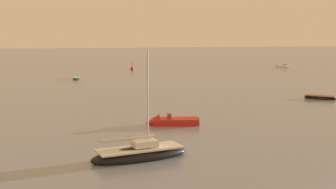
{
  "coord_description": "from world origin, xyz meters",
  "views": [
    {
      "loc": [
        -17.33,
        -13.78,
        7.95
      ],
      "look_at": [
        5.65,
        38.8,
        0.62
      ],
      "focal_mm": 45.85,
      "sensor_mm": 36.0,
      "label": 1
    }
  ],
  "objects_px": {
    "motorboat_moored_1": "(284,67)",
    "motorboat_moored_2": "(168,122)",
    "rowboat_moored_0": "(77,78)",
    "sailboat_moored_1": "(140,154)",
    "channel_buoy": "(132,68)",
    "rowboat_moored_3": "(320,98)"
  },
  "relations": [
    {
      "from": "rowboat_moored_0",
      "to": "motorboat_moored_2",
      "type": "distance_m",
      "value": 50.54
    },
    {
      "from": "motorboat_moored_1",
      "to": "motorboat_moored_2",
      "type": "distance_m",
      "value": 89.83
    },
    {
      "from": "motorboat_moored_1",
      "to": "motorboat_moored_2",
      "type": "xyz_separation_m",
      "value": [
        -64.02,
        -63.01,
        -0.03
      ]
    },
    {
      "from": "motorboat_moored_1",
      "to": "channel_buoy",
      "type": "height_order",
      "value": "channel_buoy"
    },
    {
      "from": "rowboat_moored_0",
      "to": "sailboat_moored_1",
      "type": "height_order",
      "value": "sailboat_moored_1"
    },
    {
      "from": "sailboat_moored_1",
      "to": "motorboat_moored_2",
      "type": "bearing_deg",
      "value": 55.1
    },
    {
      "from": "rowboat_moored_3",
      "to": "sailboat_moored_1",
      "type": "bearing_deg",
      "value": 83.06
    },
    {
      "from": "motorboat_moored_2",
      "to": "channel_buoy",
      "type": "distance_m",
      "value": 74.11
    },
    {
      "from": "rowboat_moored_0",
      "to": "motorboat_moored_1",
      "type": "bearing_deg",
      "value": -71.1
    },
    {
      "from": "rowboat_moored_0",
      "to": "channel_buoy",
      "type": "bearing_deg",
      "value": -35.03
    },
    {
      "from": "rowboat_moored_3",
      "to": "motorboat_moored_1",
      "type": "xyz_separation_m",
      "value": [
        37.99,
        54.94,
        0.09
      ]
    },
    {
      "from": "rowboat_moored_0",
      "to": "sailboat_moored_1",
      "type": "bearing_deg",
      "value": 179.83
    },
    {
      "from": "rowboat_moored_3",
      "to": "motorboat_moored_1",
      "type": "distance_m",
      "value": 66.8
    },
    {
      "from": "motorboat_moored_1",
      "to": "sailboat_moored_1",
      "type": "bearing_deg",
      "value": -49.23
    },
    {
      "from": "rowboat_moored_0",
      "to": "sailboat_moored_1",
      "type": "relative_size",
      "value": 0.54
    },
    {
      "from": "motorboat_moored_1",
      "to": "sailboat_moored_1",
      "type": "relative_size",
      "value": 0.63
    },
    {
      "from": "motorboat_moored_1",
      "to": "motorboat_moored_2",
      "type": "relative_size",
      "value": 0.91
    },
    {
      "from": "sailboat_moored_1",
      "to": "rowboat_moored_3",
      "type": "bearing_deg",
      "value": 26.93
    },
    {
      "from": "rowboat_moored_3",
      "to": "sailboat_moored_1",
      "type": "height_order",
      "value": "sailboat_moored_1"
    },
    {
      "from": "motorboat_moored_2",
      "to": "channel_buoy",
      "type": "xyz_separation_m",
      "value": [
        20.75,
        71.15,
        0.23
      ]
    },
    {
      "from": "motorboat_moored_1",
      "to": "rowboat_moored_0",
      "type": "bearing_deg",
      "value": -83.86
    },
    {
      "from": "motorboat_moored_2",
      "to": "sailboat_moored_1",
      "type": "bearing_deg",
      "value": 77.34
    }
  ]
}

